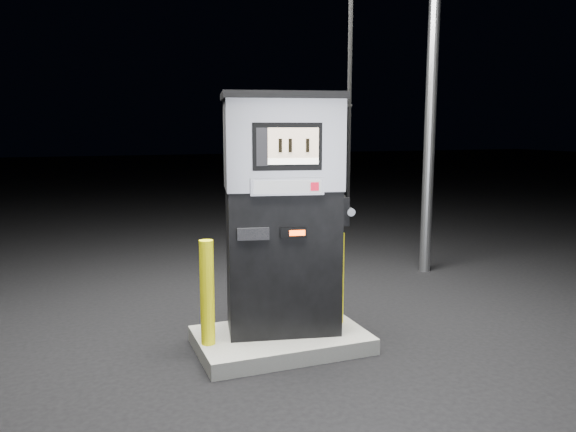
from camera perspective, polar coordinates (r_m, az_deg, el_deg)
name	(u,v)px	position (r m, az deg, el deg)	size (l,w,h in m)	color
ground	(281,347)	(5.56, -0.72, -13.20)	(80.00, 80.00, 0.00)	black
pump_island	(281,340)	(5.53, -0.72, -12.48)	(1.60, 1.00, 0.15)	slate
fuel_dispenser	(283,211)	(5.32, -0.52, 0.48)	(1.31, 0.89, 4.70)	black
bollard_left	(207,293)	(5.14, -8.22, -7.72)	(0.13, 0.13, 0.96)	#FFF90E
bollard_right	(338,278)	(5.67, 5.09, -6.29)	(0.12, 0.12, 0.92)	#FFF90E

